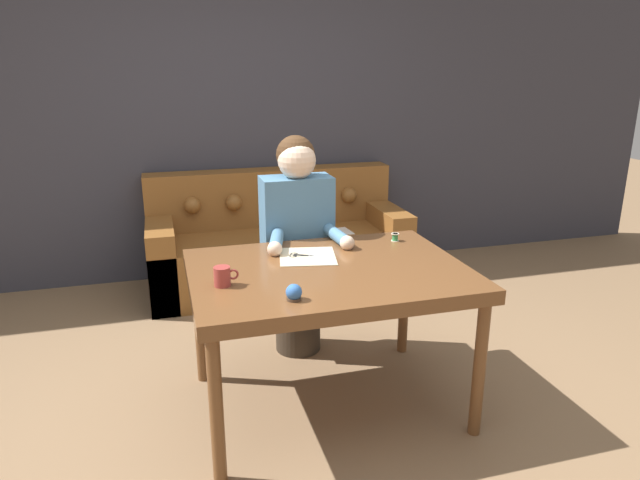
{
  "coord_description": "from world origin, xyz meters",
  "views": [
    {
      "loc": [
        -0.61,
        -2.48,
        1.73
      ],
      "look_at": [
        0.15,
        0.19,
        0.87
      ],
      "focal_mm": 32.0,
      "sensor_mm": 36.0,
      "label": 1
    }
  ],
  "objects_px": {
    "scissors": "(303,256)",
    "couch": "(277,246)",
    "mug": "(223,276)",
    "thread_spool": "(395,237)",
    "pin_cushion": "(294,293)",
    "person": "(297,244)",
    "dining_table": "(328,282)"
  },
  "relations": [
    {
      "from": "dining_table",
      "to": "mug",
      "type": "height_order",
      "value": "mug"
    },
    {
      "from": "couch",
      "to": "person",
      "type": "relative_size",
      "value": 1.5
    },
    {
      "from": "couch",
      "to": "person",
      "type": "distance_m",
      "value": 1.22
    },
    {
      "from": "dining_table",
      "to": "person",
      "type": "distance_m",
      "value": 0.64
    },
    {
      "from": "scissors",
      "to": "couch",
      "type": "bearing_deg",
      "value": 83.41
    },
    {
      "from": "couch",
      "to": "pin_cushion",
      "type": "height_order",
      "value": "couch"
    },
    {
      "from": "scissors",
      "to": "pin_cushion",
      "type": "relative_size",
      "value": 3.19
    },
    {
      "from": "dining_table",
      "to": "thread_spool",
      "type": "relative_size",
      "value": 30.03
    },
    {
      "from": "thread_spool",
      "to": "pin_cushion",
      "type": "relative_size",
      "value": 0.63
    },
    {
      "from": "couch",
      "to": "pin_cushion",
      "type": "bearing_deg",
      "value": -99.7
    },
    {
      "from": "couch",
      "to": "person",
      "type": "height_order",
      "value": "person"
    },
    {
      "from": "mug",
      "to": "pin_cushion",
      "type": "bearing_deg",
      "value": -42.38
    },
    {
      "from": "dining_table",
      "to": "person",
      "type": "xyz_separation_m",
      "value": [
        -0.0,
        0.64,
        -0.0
      ]
    },
    {
      "from": "dining_table",
      "to": "scissors",
      "type": "relative_size",
      "value": 5.92
    },
    {
      "from": "thread_spool",
      "to": "pin_cushion",
      "type": "xyz_separation_m",
      "value": [
        -0.75,
        -0.66,
        0.01
      ]
    },
    {
      "from": "person",
      "to": "mug",
      "type": "distance_m",
      "value": 0.9
    },
    {
      "from": "person",
      "to": "thread_spool",
      "type": "bearing_deg",
      "value": -32.55
    },
    {
      "from": "person",
      "to": "pin_cushion",
      "type": "height_order",
      "value": "person"
    },
    {
      "from": "scissors",
      "to": "pin_cushion",
      "type": "xyz_separation_m",
      "value": [
        -0.18,
        -0.55,
        0.03
      ]
    },
    {
      "from": "mug",
      "to": "dining_table",
      "type": "bearing_deg",
      "value": 9.81
    },
    {
      "from": "scissors",
      "to": "mug",
      "type": "distance_m",
      "value": 0.54
    },
    {
      "from": "couch",
      "to": "thread_spool",
      "type": "xyz_separation_m",
      "value": [
        0.38,
        -1.47,
        0.47
      ]
    },
    {
      "from": "couch",
      "to": "mug",
      "type": "height_order",
      "value": "couch"
    },
    {
      "from": "mug",
      "to": "pin_cushion",
      "type": "distance_m",
      "value": 0.37
    },
    {
      "from": "person",
      "to": "thread_spool",
      "type": "xyz_separation_m",
      "value": [
        0.49,
        -0.31,
        0.1
      ]
    },
    {
      "from": "mug",
      "to": "thread_spool",
      "type": "bearing_deg",
      "value": 22.11
    },
    {
      "from": "couch",
      "to": "person",
      "type": "xyz_separation_m",
      "value": [
        -0.11,
        -1.15,
        0.38
      ]
    },
    {
      "from": "scissors",
      "to": "pin_cushion",
      "type": "bearing_deg",
      "value": -108.33
    },
    {
      "from": "person",
      "to": "thread_spool",
      "type": "distance_m",
      "value": 0.59
    },
    {
      "from": "mug",
      "to": "person",
      "type": "bearing_deg",
      "value": 54.28
    },
    {
      "from": "couch",
      "to": "scissors",
      "type": "bearing_deg",
      "value": -96.59
    },
    {
      "from": "scissors",
      "to": "person",
      "type": "bearing_deg",
      "value": 80.53
    }
  ]
}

